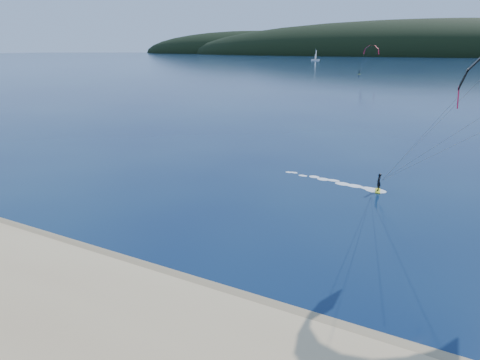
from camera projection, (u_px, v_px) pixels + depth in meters
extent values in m
plane|color=#08163D|center=(106.00, 327.00, 19.72)|extent=(1800.00, 1800.00, 0.00)
cube|color=#8D7552|center=(163.00, 281.00, 23.48)|extent=(220.00, 2.50, 0.10)
ellipsoid|color=black|center=(416.00, 56.00, 646.76)|extent=(840.00, 280.00, 110.00)
ellipsoid|color=black|center=(249.00, 54.00, 842.83)|extent=(520.00, 220.00, 90.00)
cube|color=yellow|center=(378.00, 191.00, 38.21)|extent=(0.64, 1.41, 0.08)
imported|color=black|center=(379.00, 182.00, 37.93)|extent=(0.49, 0.67, 1.68)
cylinder|color=gray|center=(436.00, 146.00, 31.50)|extent=(0.02, 0.02, 13.79)
cube|color=yellow|center=(359.00, 74.00, 202.12)|extent=(1.01, 1.60, 0.09)
imported|color=black|center=(359.00, 72.00, 201.81)|extent=(0.99, 1.11, 1.88)
cylinder|color=gray|center=(365.00, 62.00, 196.54)|extent=(0.02, 0.02, 11.75)
cube|color=white|center=(315.00, 60.00, 407.34)|extent=(8.17, 3.23, 1.40)
cylinder|color=white|center=(316.00, 54.00, 405.61)|extent=(0.20, 0.20, 10.98)
cube|color=white|center=(316.00, 54.00, 406.76)|extent=(0.27, 2.59, 7.98)
cube|color=white|center=(315.00, 56.00, 404.87)|extent=(0.22, 1.99, 4.99)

